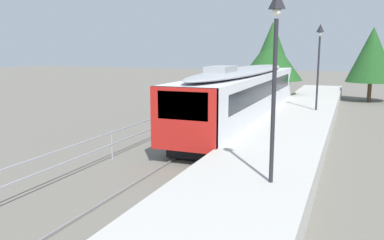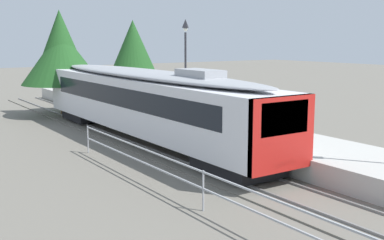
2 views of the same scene
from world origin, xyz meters
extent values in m
plane|color=#6B665B|center=(-3.00, 22.00, 0.00)|extent=(160.00, 160.00, 0.00)
cube|color=#6B665B|center=(0.00, 22.00, 0.03)|extent=(3.20, 60.00, 0.06)
cube|color=slate|center=(-0.72, 22.00, 0.10)|extent=(0.08, 60.00, 0.08)
cube|color=slate|center=(0.72, 22.00, 0.10)|extent=(0.08, 60.00, 0.08)
cube|color=silver|center=(0.00, 30.77, 1.96)|extent=(2.80, 19.55, 2.55)
cube|color=red|center=(0.00, 21.10, 1.96)|extent=(2.80, 0.24, 2.55)
cube|color=black|center=(0.00, 21.02, 2.53)|extent=(2.13, 0.08, 1.12)
cube|color=black|center=(0.00, 30.77, 2.37)|extent=(2.82, 16.42, 0.92)
ellipsoid|color=#9EA0A5|center=(0.00, 30.77, 3.42)|extent=(2.69, 18.77, 0.44)
cube|color=#9EA0A5|center=(0.00, 25.89, 3.70)|extent=(1.10, 2.20, 0.36)
cube|color=#EAE5C6|center=(0.00, 21.03, 0.97)|extent=(1.00, 0.10, 0.20)
cube|color=black|center=(0.00, 23.40, 0.42)|extent=(2.24, 3.20, 0.55)
cube|color=black|center=(0.00, 38.15, 0.42)|extent=(2.24, 3.20, 0.55)
cube|color=#B7B5AD|center=(3.25, 22.00, 0.45)|extent=(3.90, 60.00, 0.90)
cylinder|color=#232328|center=(4.07, 33.16, 3.20)|extent=(0.12, 0.12, 4.60)
pyramid|color=#232328|center=(4.07, 33.16, 6.00)|extent=(0.34, 0.34, 0.50)
sphere|color=silver|center=(4.07, 33.16, 5.68)|extent=(0.24, 0.24, 0.24)
cylinder|color=#9EA0A5|center=(-3.30, 21.00, 0.62)|extent=(0.06, 0.06, 1.25)
cylinder|color=#9EA0A5|center=(-3.30, 30.00, 0.62)|extent=(0.06, 0.06, 1.25)
cylinder|color=brown|center=(-0.42, 41.57, 1.18)|extent=(0.36, 0.36, 2.36)
cone|color=#1E4C1E|center=(-0.42, 41.57, 4.71)|extent=(3.74, 3.74, 4.70)
cylinder|color=brown|center=(-0.44, 41.39, 1.07)|extent=(0.36, 0.36, 2.13)
cone|color=#1E4C1E|center=(-0.44, 41.39, 3.95)|extent=(5.35, 5.35, 3.64)
cylinder|color=brown|center=(7.64, 46.72, 0.89)|extent=(0.36, 0.36, 1.79)
cone|color=#1E4C1E|center=(7.64, 46.72, 4.26)|extent=(4.35, 4.35, 4.95)
camera|label=1|loc=(6.05, 6.83, 4.67)|focal=37.37mm
camera|label=2|loc=(-11.29, 9.79, 5.07)|focal=44.89mm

